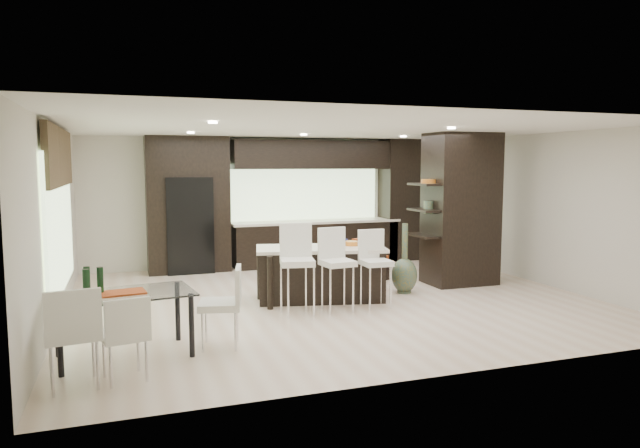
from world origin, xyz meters
name	(u,v)px	position (x,y,z in m)	size (l,w,h in m)	color
ground	(332,299)	(0.00, 0.00, 0.00)	(8.00, 8.00, 0.00)	beige
back_wall	(276,202)	(0.00, 3.50, 1.35)	(8.00, 0.02, 2.70)	beige
left_wall	(55,224)	(-4.00, 0.00, 1.35)	(0.02, 7.00, 2.70)	beige
right_wall	(540,209)	(4.00, 0.00, 1.35)	(0.02, 7.00, 2.70)	beige
ceiling	(333,129)	(0.00, 0.00, 2.70)	(8.00, 7.00, 0.02)	white
window_left	(60,222)	(-3.96, 0.20, 1.35)	(0.04, 3.20, 1.90)	#B2D199
window_back	(303,192)	(0.60, 3.46, 1.55)	(3.40, 0.04, 1.20)	#B2D199
stone_accent	(59,157)	(-3.93, 0.20, 2.25)	(0.08, 3.00, 0.80)	brown
ceiling_spots	(327,131)	(0.00, 0.25, 2.68)	(4.00, 3.00, 0.02)	white
back_cabinetry	(303,202)	(0.50, 3.17, 1.35)	(6.80, 0.68, 2.70)	black
refrigerator	(189,225)	(-1.90, 3.12, 0.95)	(0.90, 0.68, 1.90)	black
partition_column	(461,209)	(2.60, 0.40, 1.35)	(1.20, 0.80, 2.70)	black
kitchen_island	(321,274)	(-0.18, 0.03, 0.42)	(2.02, 0.87, 0.84)	black
stool_left	(297,279)	(-0.80, -0.73, 0.53)	(0.47, 0.47, 1.05)	white
stool_mid	(337,278)	(-0.18, -0.72, 0.49)	(0.44, 0.44, 0.99)	white
stool_right	(376,277)	(0.43, -0.71, 0.47)	(0.42, 0.42, 0.94)	white
bench	(357,269)	(0.90, 1.14, 0.23)	(1.20, 0.46, 0.46)	black
floor_vase	(405,258)	(1.30, 0.03, 0.59)	(0.43, 0.43, 1.17)	#435139
dining_table	(124,325)	(-3.15, -1.82, 0.36)	(1.50, 0.84, 0.72)	white
chair_near	(124,341)	(-3.15, -2.54, 0.40)	(0.43, 0.43, 0.80)	white
chair_far	(73,340)	(-3.62, -2.57, 0.46)	(0.50, 0.50, 0.92)	white
chair_end	(220,310)	(-2.08, -1.82, 0.44)	(0.48, 0.48, 0.88)	white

